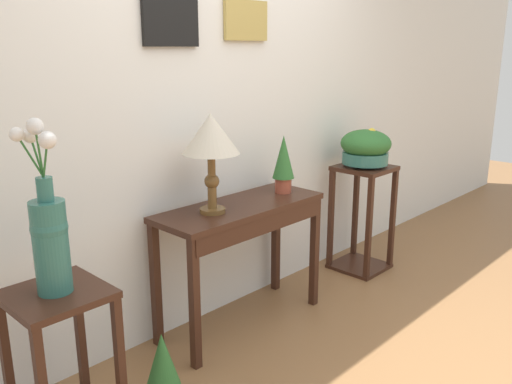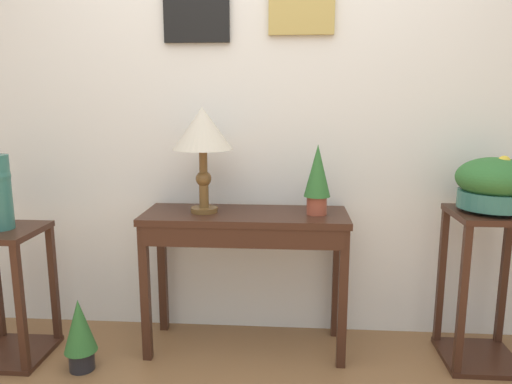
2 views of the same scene
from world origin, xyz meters
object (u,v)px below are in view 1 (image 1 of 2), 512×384
pedestal_stand_left (64,369)px  pedestal_stand_right (362,218)px  console_table (243,225)px  potted_plant_on_console (283,162)px  potted_plant_floor (163,367)px  table_lamp (211,138)px  flower_vase_tall_left (49,232)px  planter_bowl_wide_right (366,147)px

pedestal_stand_left → pedestal_stand_right: pedestal_stand_right is taller
console_table → pedestal_stand_left: bearing=-172.2°
potted_plant_on_console → potted_plant_floor: bearing=-166.3°
table_lamp → pedestal_stand_left: (-1.01, -0.19, -0.83)m
flower_vase_tall_left → pedestal_stand_right: bearing=3.2°
pedestal_stand_left → flower_vase_tall_left: (-0.00, -0.00, 0.61)m
flower_vase_tall_left → pedestal_stand_right: (2.46, 0.14, -0.56)m
table_lamp → planter_bowl_wide_right: bearing=-2.2°
flower_vase_tall_left → potted_plant_floor: size_ratio=1.85×
planter_bowl_wide_right → potted_plant_floor: (-2.04, -0.24, -0.74)m
console_table → pedestal_stand_right: size_ratio=1.33×
pedestal_stand_left → flower_vase_tall_left: size_ratio=1.01×
console_table → table_lamp: table_lamp is taller
potted_plant_on_console → pedestal_stand_right: bearing=-3.2°
flower_vase_tall_left → potted_plant_floor: (0.42, -0.10, -0.75)m
console_table → pedestal_stand_left: 1.27m
pedestal_stand_left → potted_plant_floor: (0.42, -0.10, -0.15)m
potted_plant_on_console → table_lamp: bearing=179.5°
potted_plant_floor → planter_bowl_wide_right: bearing=6.6°
pedestal_stand_left → potted_plant_on_console: bearing=6.6°
flower_vase_tall_left → planter_bowl_wide_right: bearing=3.2°
potted_plant_on_console → pedestal_stand_left: 1.72m
console_table → pedestal_stand_right: 1.25m
table_lamp → potted_plant_on_console: size_ratio=1.51×
pedestal_stand_right → flower_vase_tall_left: bearing=-176.8°
potted_plant_floor → console_table: bearing=18.5°
potted_plant_on_console → planter_bowl_wide_right: size_ratio=0.99×
pedestal_stand_left → console_table: bearing=7.8°
table_lamp → pedestal_stand_right: table_lamp is taller
table_lamp → pedestal_stand_right: size_ratio=0.68×
table_lamp → pedestal_stand_right: (1.45, -0.05, -0.78)m
pedestal_stand_left → potted_plant_floor: size_ratio=1.86×
console_table → flower_vase_tall_left: 1.28m
potted_plant_on_console → planter_bowl_wide_right: potted_plant_on_console is taller
table_lamp → pedestal_stand_left: table_lamp is taller
console_table → potted_plant_on_console: potted_plant_on_console is taller
flower_vase_tall_left → pedestal_stand_right: 2.53m
potted_plant_on_console → flower_vase_tall_left: 1.61m
potted_plant_floor → pedestal_stand_right: bearing=6.7°
flower_vase_tall_left → table_lamp: bearing=10.7°
table_lamp → pedestal_stand_left: bearing=-169.3°
pedestal_stand_right → table_lamp: bearing=177.9°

